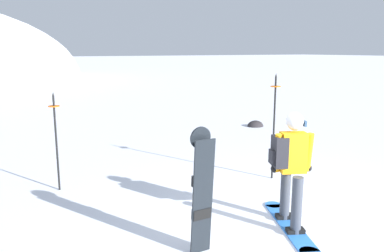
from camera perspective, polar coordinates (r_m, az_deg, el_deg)
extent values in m
plane|color=white|center=(5.91, 16.91, -15.17)|extent=(300.00, 300.00, 0.00)
cube|color=blue|center=(6.11, 14.08, -13.99)|extent=(0.88, 1.54, 0.02)
cylinder|color=blue|center=(6.79, 11.84, -11.28)|extent=(0.28, 0.28, 0.02)
cylinder|color=blue|center=(5.47, 16.94, -17.32)|extent=(0.28, 0.28, 0.02)
cube|color=black|center=(6.30, 13.35, -12.75)|extent=(0.29, 0.23, 0.06)
cube|color=black|center=(5.89, 14.90, -14.57)|extent=(0.29, 0.23, 0.06)
cylinder|color=#3D424C|center=(6.16, 13.51, -9.51)|extent=(0.15, 0.15, 0.82)
cylinder|color=#3D424C|center=(5.74, 15.10, -11.15)|extent=(0.15, 0.15, 0.82)
cube|color=#F4A314|center=(5.74, 14.61, -3.77)|extent=(0.42, 0.35, 0.58)
cylinder|color=#F4A314|center=(5.66, 12.42, -3.87)|extent=(0.16, 0.20, 0.57)
cylinder|color=#F4A314|center=(5.82, 16.74, -3.67)|extent=(0.16, 0.20, 0.57)
sphere|color=black|center=(5.76, 12.00, -6.17)|extent=(0.11, 0.11, 0.11)
sphere|color=black|center=(5.93, 16.64, -5.91)|extent=(0.11, 0.11, 0.11)
cube|color=#232328|center=(5.66, 12.72, -3.66)|extent=(0.28, 0.33, 0.44)
cube|color=#232328|center=(5.65, 11.72, -4.48)|extent=(0.13, 0.21, 0.20)
sphere|color=beige|center=(5.64, 14.82, 0.40)|extent=(0.21, 0.21, 0.21)
sphere|color=silver|center=(5.64, 14.83, 0.70)|extent=(0.25, 0.25, 0.25)
cube|color=navy|center=(5.69, 16.05, 0.43)|extent=(0.10, 0.17, 0.08)
cube|color=black|center=(4.93, 1.56, -10.49)|extent=(0.28, 0.14, 1.52)
cylinder|color=black|center=(4.75, 1.25, -1.73)|extent=(0.28, 0.05, 0.28)
cube|color=black|center=(4.88, 1.39, -7.97)|extent=(0.25, 0.08, 0.14)
cube|color=black|center=(5.04, 1.37, -12.70)|extent=(0.25, 0.08, 0.14)
cylinder|color=black|center=(7.52, -19.25, -2.52)|extent=(0.04, 0.04, 1.76)
cylinder|color=orange|center=(7.40, -19.59, 2.75)|extent=(0.20, 0.20, 0.02)
cone|color=black|center=(7.37, -19.71, 4.44)|extent=(0.04, 0.04, 0.08)
cylinder|color=black|center=(7.89, 11.91, -0.42)|extent=(0.04, 0.04, 2.05)
cylinder|color=orange|center=(7.77, 12.16, 5.70)|extent=(0.20, 0.20, 0.02)
cone|color=black|center=(7.76, 12.22, 7.31)|extent=(0.04, 0.04, 0.08)
ellipsoid|color=#282628|center=(13.43, 9.27, -0.05)|extent=(0.57, 0.49, 0.40)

